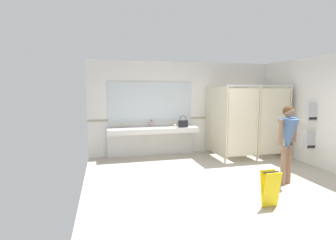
{
  "coord_description": "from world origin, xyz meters",
  "views": [
    {
      "loc": [
        -2.46,
        -4.46,
        1.91
      ],
      "look_at": [
        -1.09,
        1.03,
        1.24
      ],
      "focal_mm": 27.67,
      "sensor_mm": 36.0,
      "label": 1
    }
  ],
  "objects": [
    {
      "name": "ground_plane",
      "position": [
        0.0,
        0.0,
        -0.05
      ],
      "size": [
        5.82,
        6.39,
        0.1
      ],
      "primitive_type": "cube",
      "color": "#B2A899"
    },
    {
      "name": "wall_back",
      "position": [
        0.0,
        2.95,
        1.35
      ],
      "size": [
        5.82,
        0.12,
        2.71
      ],
      "primitive_type": "cube",
      "color": "silver",
      "rests_on": "ground_plane"
    },
    {
      "name": "wall_back_tile_band",
      "position": [
        0.0,
        2.89,
        1.05
      ],
      "size": [
        5.82,
        0.01,
        0.06
      ],
      "primitive_type": "cube",
      "color": "#9E937F",
      "rests_on": "wall_back"
    },
    {
      "name": "vanity_counter",
      "position": [
        -1.14,
        2.67,
        0.63
      ],
      "size": [
        2.53,
        0.58,
        0.96
      ],
      "color": "silver",
      "rests_on": "ground_plane"
    },
    {
      "name": "mirror_panel",
      "position": [
        -1.14,
        2.88,
        1.56
      ],
      "size": [
        2.43,
        0.02,
        1.13
      ],
      "primitive_type": "cube",
      "color": "silver",
      "rests_on": "wall_back"
    },
    {
      "name": "bathroom_stalls",
      "position": [
        1.5,
        1.98,
        1.06
      ],
      "size": [
        1.93,
        1.41,
        2.02
      ],
      "color": "beige",
      "rests_on": "ground_plane"
    },
    {
      "name": "paper_towel_dispenser_upper",
      "position": [
        2.54,
        0.84,
        1.36
      ],
      "size": [
        0.38,
        0.13,
        0.44
      ],
      "color": "#B7BABF",
      "rests_on": "wall_side_right"
    },
    {
      "name": "paper_towel_dispenser_lower",
      "position": [
        2.54,
        0.84,
        0.66
      ],
      "size": [
        0.37,
        0.13,
        0.46
      ],
      "color": "#B7BABF",
      "rests_on": "wall_side_right"
    },
    {
      "name": "person_standing",
      "position": [
        1.08,
        -0.12,
        1.0
      ],
      "size": [
        0.53,
        0.51,
        1.59
      ],
      "color": "#8C664C",
      "rests_on": "ground_plane"
    },
    {
      "name": "handbag",
      "position": [
        -0.3,
        2.44,
        0.96
      ],
      "size": [
        0.25,
        0.12,
        0.33
      ],
      "color": "black",
      "rests_on": "vanity_counter"
    },
    {
      "name": "soap_dispenser",
      "position": [
        -1.15,
        2.76,
        0.93
      ],
      "size": [
        0.07,
        0.07,
        0.2
      ],
      "color": "#D899B2",
      "rests_on": "vanity_counter"
    },
    {
      "name": "paper_cup",
      "position": [
        -0.54,
        2.44,
        0.89
      ],
      "size": [
        0.07,
        0.07,
        0.09
      ],
      "primitive_type": "cylinder",
      "color": "beige",
      "rests_on": "vanity_counter"
    },
    {
      "name": "wet_floor_sign",
      "position": [
        0.13,
        -0.95,
        0.31
      ],
      "size": [
        0.28,
        0.19,
        0.6
      ],
      "color": "yellow",
      "rests_on": "ground_plane"
    },
    {
      "name": "floor_drain_cover",
      "position": [
        0.02,
        -0.68,
        0.0
      ],
      "size": [
        0.14,
        0.14,
        0.01
      ],
      "primitive_type": "cylinder",
      "color": "#B7BABF",
      "rests_on": "ground_plane"
    }
  ]
}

